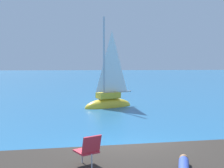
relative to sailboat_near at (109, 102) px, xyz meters
The scene contains 4 objects.
ground_plane 10.40m from the sailboat_near, 90.02° to the right, with size 160.00×160.00×0.00m, color #236093.
boulder_inland 10.85m from the sailboat_near, 85.94° to the right, with size 1.38×1.10×0.76m, color #282B22.
sailboat_near is the anchor object (origin of this frame).
beach_chair 13.05m from the sailboat_near, 95.64° to the right, with size 0.71×0.76×0.80m.
Camera 1 is at (-1.23, -9.67, 3.21)m, focal length 48.05 mm.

